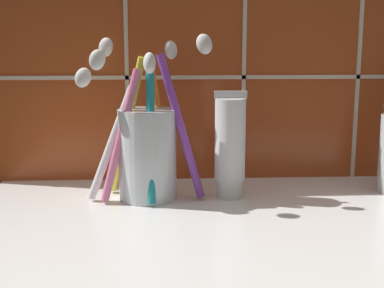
% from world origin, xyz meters
% --- Properties ---
extents(sink_counter, '(0.59, 0.33, 0.02)m').
position_xyz_m(sink_counter, '(0.00, 0.00, 0.01)').
color(sink_counter, white).
rests_on(sink_counter, ground).
extents(tile_wall_backsplash, '(0.69, 0.02, 0.40)m').
position_xyz_m(tile_wall_backsplash, '(0.00, 0.17, 0.20)').
color(tile_wall_backsplash, '#AD471E').
rests_on(tile_wall_backsplash, ground).
extents(toothbrush_cup, '(0.15, 0.10, 0.19)m').
position_xyz_m(toothbrush_cup, '(-0.11, 0.07, 0.08)').
color(toothbrush_cup, silver).
rests_on(toothbrush_cup, sink_counter).
extents(toothpaste_tube, '(0.04, 0.03, 0.12)m').
position_xyz_m(toothpaste_tube, '(-0.01, 0.07, 0.08)').
color(toothpaste_tube, white).
rests_on(toothpaste_tube, sink_counter).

